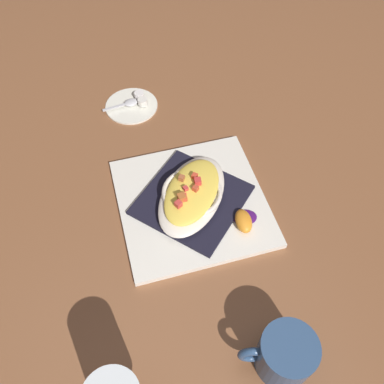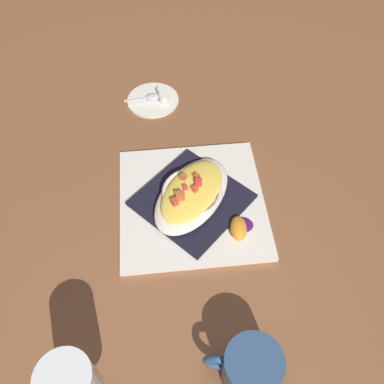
{
  "view_description": "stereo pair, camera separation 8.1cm",
  "coord_description": "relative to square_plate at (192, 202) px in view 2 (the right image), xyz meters",
  "views": [
    {
      "loc": [
        -0.15,
        -0.45,
        0.7
      ],
      "look_at": [
        0.0,
        0.0,
        0.04
      ],
      "focal_mm": 38.58,
      "sensor_mm": 36.0,
      "label": 1
    },
    {
      "loc": [
        -0.07,
        -0.47,
        0.7
      ],
      "look_at": [
        0.0,
        0.0,
        0.04
      ],
      "focal_mm": 38.58,
      "sensor_mm": 36.0,
      "label": 2
    }
  ],
  "objects": [
    {
      "name": "coffee_mug",
      "position": [
        0.04,
        -0.34,
        0.03
      ],
      "size": [
        0.12,
        0.09,
        0.08
      ],
      "color": "navy",
      "rests_on": "ground_plane"
    },
    {
      "name": "creamer_cup_1",
      "position": [
        -0.03,
        0.34,
        0.01
      ],
      "size": [
        0.02,
        0.02,
        0.02
      ],
      "primitive_type": "cylinder",
      "color": "white",
      "rests_on": "creamer_saucer"
    },
    {
      "name": "square_plate",
      "position": [
        0.0,
        0.0,
        0.0
      ],
      "size": [
        0.31,
        0.31,
        0.01
      ],
      "primitive_type": "cube",
      "rotation": [
        0.0,
        0.0,
        -0.05
      ],
      "color": "white",
      "rests_on": "ground_plane"
    },
    {
      "name": "ground_plane",
      "position": [
        0.0,
        0.0,
        -0.01
      ],
      "size": [
        2.6,
        2.6,
        0.0
      ],
      "primitive_type": "plane",
      "color": "brown"
    },
    {
      "name": "folded_napkin",
      "position": [
        0.0,
        0.0,
        0.01
      ],
      "size": [
        0.27,
        0.27,
        0.01
      ],
      "primitive_type": "cube",
      "rotation": [
        0.0,
        0.0,
        0.71
      ],
      "color": "black",
      "rests_on": "square_plate"
    },
    {
      "name": "creamer_saucer",
      "position": [
        -0.05,
        0.32,
        -0.0
      ],
      "size": [
        0.13,
        0.13,
        0.01
      ],
      "primitive_type": "cylinder",
      "color": "white",
      "rests_on": "ground_plane"
    },
    {
      "name": "spoon",
      "position": [
        -0.05,
        0.32,
        0.01
      ],
      "size": [
        0.09,
        0.03,
        0.01
      ],
      "color": "silver",
      "rests_on": "creamer_saucer"
    },
    {
      "name": "creamer_cup_0",
      "position": [
        -0.02,
        0.31,
        0.01
      ],
      "size": [
        0.02,
        0.02,
        0.02
      ],
      "primitive_type": "cylinder",
      "color": "silver",
      "rests_on": "creamer_saucer"
    },
    {
      "name": "gratin_dish",
      "position": [
        -0.0,
        -0.0,
        0.03
      ],
      "size": [
        0.22,
        0.23,
        0.05
      ],
      "color": "silver",
      "rests_on": "folded_napkin"
    },
    {
      "name": "orange_garnish",
      "position": [
        0.08,
        -0.08,
        0.02
      ],
      "size": [
        0.05,
        0.06,
        0.02
      ],
      "color": "#451364",
      "rests_on": "square_plate"
    }
  ]
}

